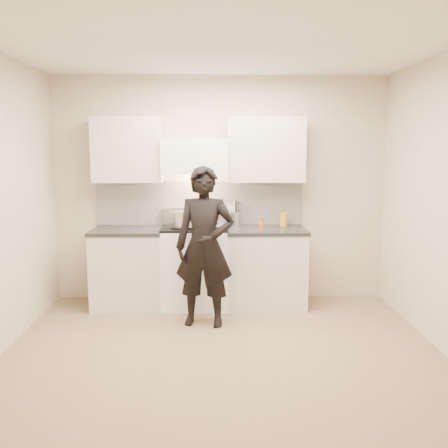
% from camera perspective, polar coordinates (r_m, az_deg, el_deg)
% --- Properties ---
extents(ground_plane, '(4.00, 4.00, 0.00)m').
position_cam_1_polar(ground_plane, '(4.68, -0.11, -14.55)').
color(ground_plane, '#846A4C').
extents(room_shell, '(4.04, 3.54, 2.70)m').
position_cam_1_polar(room_shell, '(4.68, -0.91, 5.65)').
color(room_shell, beige).
rests_on(room_shell, ground).
extents(stove, '(0.76, 0.65, 0.96)m').
position_cam_1_polar(stove, '(5.89, -3.31, -4.81)').
color(stove, white).
rests_on(stove, ground).
extents(counter_right, '(0.92, 0.67, 0.92)m').
position_cam_1_polar(counter_right, '(5.92, 4.77, -4.89)').
color(counter_right, beige).
rests_on(counter_right, ground).
extents(counter_left, '(0.82, 0.67, 0.92)m').
position_cam_1_polar(counter_left, '(5.97, -10.84, -4.89)').
color(counter_left, beige).
rests_on(counter_left, ground).
extents(wok, '(0.31, 0.39, 0.25)m').
position_cam_1_polar(wok, '(5.89, -2.28, 0.83)').
color(wok, silver).
rests_on(wok, stove).
extents(stock_pot, '(0.37, 0.35, 0.18)m').
position_cam_1_polar(stock_pot, '(5.69, -4.45, 0.60)').
color(stock_pot, silver).
rests_on(stock_pot, stove).
extents(utensil_crock, '(0.12, 0.12, 0.31)m').
position_cam_1_polar(utensil_crock, '(6.03, 1.36, 0.75)').
color(utensil_crock, '#B3B3B3').
rests_on(utensil_crock, counter_right).
extents(spice_jar, '(0.05, 0.05, 0.10)m').
position_cam_1_polar(spice_jar, '(5.98, 4.33, 0.25)').
color(spice_jar, '#E3600D').
rests_on(spice_jar, counter_right).
extents(oil_glass, '(0.09, 0.09, 0.16)m').
position_cam_1_polar(oil_glass, '(6.02, 6.85, 0.53)').
color(oil_glass, '#B98A1F').
rests_on(oil_glass, counter_right).
extents(person, '(0.66, 0.49, 1.67)m').
position_cam_1_polar(person, '(5.17, -2.23, -2.61)').
color(person, black).
rests_on(person, ground).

